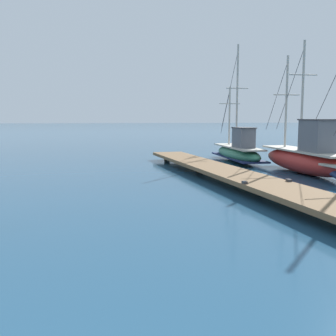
% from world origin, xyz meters
% --- Properties ---
extents(floating_dock, '(3.27, 17.78, 0.53)m').
position_xyz_m(floating_dock, '(5.93, 14.64, 0.36)').
color(floating_dock, brown).
rests_on(floating_dock, ground).
extents(fishing_boat_1, '(1.73, 6.87, 6.74)m').
position_xyz_m(fishing_boat_1, '(9.03, 21.23, 0.62)').
color(fishing_boat_1, '#337556').
rests_on(fishing_boat_1, ground).
extents(fishing_boat_3, '(1.63, 7.91, 6.04)m').
position_xyz_m(fishing_boat_3, '(10.24, 15.87, 0.77)').
color(fishing_boat_3, '#AD2823').
rests_on(fishing_boat_3, ground).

